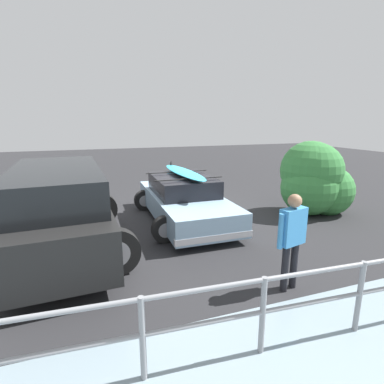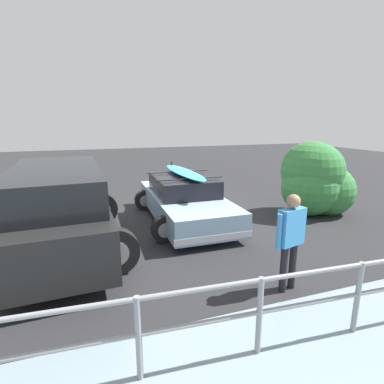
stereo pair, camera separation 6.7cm
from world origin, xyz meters
The scene contains 6 objects.
ground_plane centered at (0.00, 0.00, -0.01)m, with size 44.00×44.00×0.02m, color #28282B.
sedan_car centered at (0.02, 0.55, 0.59)m, with size 2.44×4.33×1.50m.
suv_car centered at (3.10, 1.65, 0.95)m, with size 2.84×5.02×1.81m.
person_bystander centered at (-0.51, 4.49, 0.98)m, with size 0.62×0.29×1.63m.
railing_fence centered at (-0.73, 5.64, 0.66)m, with size 8.49×0.56×1.00m.
bush_near_left centered at (-3.78, 1.21, 1.05)m, with size 2.23×1.81×2.24m.
Camera 1 is at (2.47, 8.19, 2.74)m, focal length 28.00 mm.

